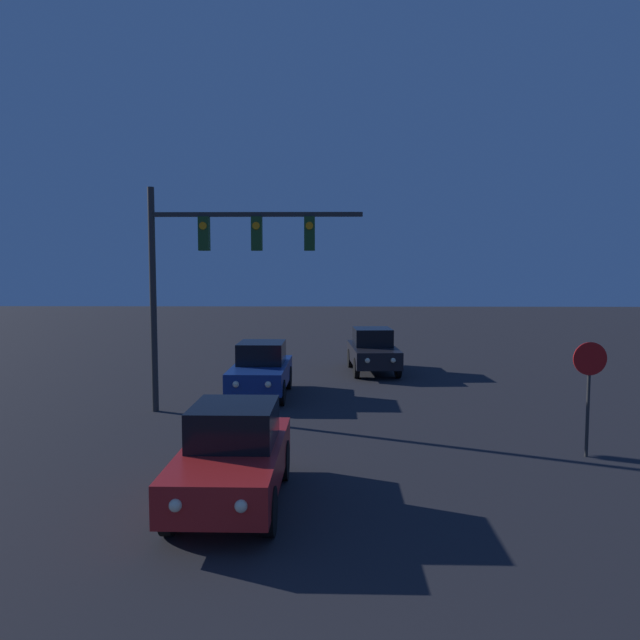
{
  "coord_description": "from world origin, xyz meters",
  "views": [
    {
      "loc": [
        0.23,
        -2.29,
        3.94
      ],
      "look_at": [
        0.0,
        11.11,
        2.8
      ],
      "focal_mm": 35.0,
      "sensor_mm": 36.0,
      "label": 1
    }
  ],
  "objects_px": {
    "car_far": "(373,351)",
    "stop_sign": "(589,377)",
    "car_near": "(233,455)",
    "car_mid": "(261,370)",
    "traffic_signal_mast": "(215,258)"
  },
  "relations": [
    {
      "from": "car_far",
      "to": "stop_sign",
      "type": "xyz_separation_m",
      "value": [
        3.75,
        -10.45,
        0.86
      ]
    },
    {
      "from": "car_near",
      "to": "car_far",
      "type": "bearing_deg",
      "value": -103.18
    },
    {
      "from": "car_mid",
      "to": "stop_sign",
      "type": "xyz_separation_m",
      "value": [
        7.46,
        -6.03,
        0.86
      ]
    },
    {
      "from": "car_mid",
      "to": "traffic_signal_mast",
      "type": "height_order",
      "value": "traffic_signal_mast"
    },
    {
      "from": "car_mid",
      "to": "stop_sign",
      "type": "distance_m",
      "value": 9.63
    },
    {
      "from": "car_mid",
      "to": "stop_sign",
      "type": "relative_size",
      "value": 1.68
    },
    {
      "from": "traffic_signal_mast",
      "to": "stop_sign",
      "type": "relative_size",
      "value": 2.52
    },
    {
      "from": "traffic_signal_mast",
      "to": "car_near",
      "type": "bearing_deg",
      "value": -77.38
    },
    {
      "from": "car_near",
      "to": "car_mid",
      "type": "distance_m",
      "value": 8.71
    },
    {
      "from": "car_near",
      "to": "car_far",
      "type": "xyz_separation_m",
      "value": [
        3.21,
        13.11,
        0.0
      ]
    },
    {
      "from": "car_near",
      "to": "car_far",
      "type": "distance_m",
      "value": 13.5
    },
    {
      "from": "car_far",
      "to": "stop_sign",
      "type": "height_order",
      "value": "stop_sign"
    },
    {
      "from": "car_near",
      "to": "stop_sign",
      "type": "height_order",
      "value": "stop_sign"
    },
    {
      "from": "car_near",
      "to": "stop_sign",
      "type": "distance_m",
      "value": 7.5
    },
    {
      "from": "car_near",
      "to": "traffic_signal_mast",
      "type": "relative_size",
      "value": 0.67
    }
  ]
}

